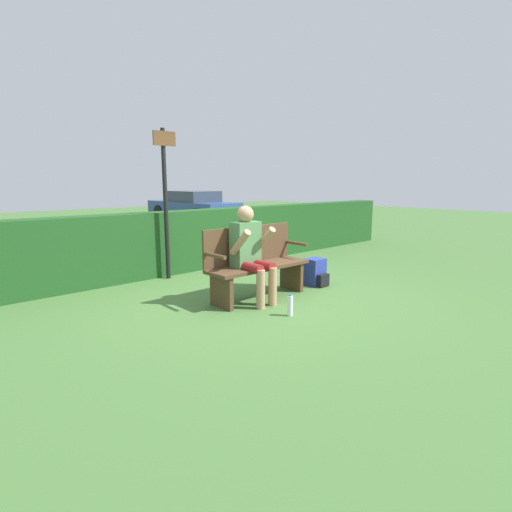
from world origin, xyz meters
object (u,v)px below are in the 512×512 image
(water_bottle, at_px, (290,306))
(parked_car, at_px, (193,206))
(park_bench, at_px, (256,263))
(backpack, at_px, (316,273))
(person_seated, at_px, (250,249))
(signpost, at_px, (165,196))

(water_bottle, height_order, parked_car, parked_car)
(park_bench, relative_size, backpack, 3.71)
(park_bench, relative_size, parked_car, 0.34)
(person_seated, distance_m, parked_car, 12.02)
(person_seated, distance_m, backpack, 1.42)
(signpost, xyz_separation_m, parked_car, (6.12, 8.53, -0.78))
(person_seated, relative_size, parked_car, 0.28)
(park_bench, distance_m, signpost, 2.00)
(backpack, distance_m, signpost, 2.68)
(park_bench, height_order, person_seated, person_seated)
(person_seated, xyz_separation_m, parked_car, (5.99, 10.42, -0.13))
(person_seated, relative_size, backpack, 3.06)
(park_bench, xyz_separation_m, parked_car, (5.78, 10.30, 0.09))
(park_bench, xyz_separation_m, signpost, (-0.34, 1.77, 0.87))
(backpack, bearing_deg, park_bench, 172.32)
(park_bench, relative_size, water_bottle, 5.79)
(park_bench, xyz_separation_m, backpack, (1.12, -0.15, -0.29))
(backpack, bearing_deg, signpost, 127.22)
(person_seated, height_order, parked_car, person_seated)
(park_bench, bearing_deg, backpack, -7.68)
(water_bottle, relative_size, parked_car, 0.06)
(person_seated, height_order, water_bottle, person_seated)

